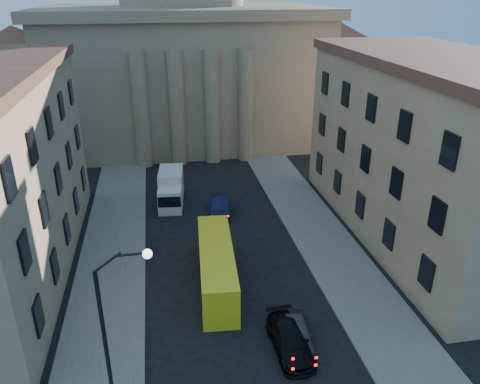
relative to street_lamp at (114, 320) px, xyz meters
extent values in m
cube|color=#615F59|center=(-1.53, 10.00, -5.21)|extent=(5.00, 60.00, 0.15)
cube|color=#615F59|center=(15.47, 10.00, -5.21)|extent=(5.00, 60.00, 0.15)
cube|color=#866B53|center=(6.97, 48.00, 2.71)|extent=(34.00, 26.00, 16.00)
cube|color=#866B53|center=(6.97, 48.00, 11.11)|extent=(35.50, 27.50, 1.20)
cube|color=#866B53|center=(-14.03, 46.00, 0.21)|extent=(13.00, 13.00, 11.00)
cone|color=#543224|center=(-14.03, 46.00, 7.71)|extent=(26.02, 26.02, 4.00)
cube|color=#866B53|center=(27.97, 46.00, 0.21)|extent=(13.00, 13.00, 11.00)
cone|color=#543224|center=(27.97, 46.00, 7.71)|extent=(26.02, 26.02, 4.00)
cylinder|color=#866B53|center=(0.97, 34.80, 1.21)|extent=(1.80, 1.80, 13.00)
cylinder|color=#866B53|center=(4.97, 34.80, 1.21)|extent=(1.80, 1.80, 13.00)
cylinder|color=#866B53|center=(8.97, 34.80, 1.21)|extent=(1.80, 1.80, 13.00)
cylinder|color=#866B53|center=(12.97, 34.80, 1.21)|extent=(1.80, 1.80, 13.00)
cube|color=tan|center=(23.97, 14.00, 1.71)|extent=(11.00, 26.00, 14.00)
cube|color=#543224|center=(23.97, 14.00, 9.01)|extent=(11.60, 26.60, 0.80)
cylinder|color=black|center=(-0.53, 0.00, -1.29)|extent=(0.20, 0.20, 8.00)
cylinder|color=black|center=(0.02, 0.00, 3.06)|extent=(1.30, 0.12, 0.96)
cylinder|color=black|center=(1.02, 0.00, 3.36)|extent=(1.30, 0.12, 0.12)
sphere|color=white|center=(1.77, 0.00, 3.31)|extent=(0.44, 0.44, 0.44)
imported|color=black|center=(9.21, 2.22, -4.60)|extent=(2.10, 4.83, 1.38)
imported|color=#47474C|center=(9.80, 2.82, -4.59)|extent=(2.10, 4.22, 1.38)
imported|color=black|center=(7.77, 20.48, -4.51)|extent=(2.27, 4.88, 1.55)
cube|color=yellow|center=(5.98, 9.53, -3.86)|extent=(3.05, 10.23, 2.84)
cube|color=black|center=(5.98, 9.53, -3.41)|extent=(3.06, 9.69, 1.01)
cylinder|color=black|center=(4.78, 5.94, -4.83)|extent=(0.34, 0.94, 0.92)
cylinder|color=black|center=(6.61, 5.80, -4.83)|extent=(0.34, 0.94, 0.92)
cylinder|color=black|center=(5.34, 13.26, -4.83)|extent=(0.34, 0.94, 0.92)
cylinder|color=black|center=(7.17, 13.12, -4.83)|extent=(0.34, 0.94, 0.92)
cube|color=silver|center=(3.30, 21.94, -4.16)|extent=(2.37, 2.45, 2.25)
cube|color=black|center=(3.19, 20.87, -3.88)|extent=(2.06, 0.32, 1.03)
cube|color=silver|center=(3.55, 24.46, -3.65)|extent=(2.63, 4.13, 2.90)
cylinder|color=black|center=(2.33, 21.66, -4.86)|extent=(0.34, 0.86, 0.84)
cylinder|color=black|center=(4.20, 21.47, -4.86)|extent=(0.34, 0.86, 0.84)
cylinder|color=black|center=(2.70, 25.39, -4.86)|extent=(0.34, 0.86, 0.84)
cylinder|color=black|center=(4.57, 25.20, -4.86)|extent=(0.34, 0.86, 0.84)
camera|label=1|loc=(2.59, -18.02, 14.03)|focal=35.00mm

